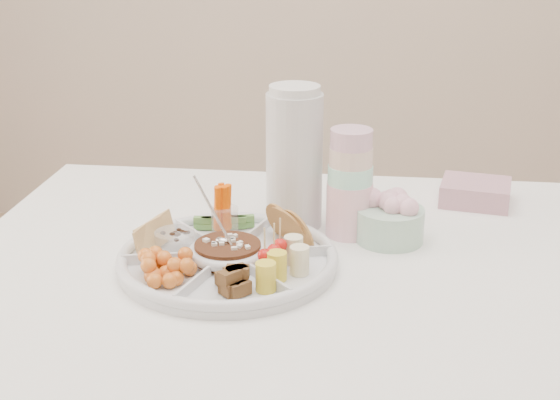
# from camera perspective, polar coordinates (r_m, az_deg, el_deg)

# --- Properties ---
(party_tray) EXTENTS (0.46, 0.46, 0.04)m
(party_tray) POSITION_cam_1_polar(r_m,az_deg,el_deg) (1.37, -3.83, -4.09)
(party_tray) COLOR white
(party_tray) RESTS_ON dining_table
(bean_dip) EXTENTS (0.14, 0.14, 0.04)m
(bean_dip) POSITION_cam_1_polar(r_m,az_deg,el_deg) (1.37, -3.84, -3.80)
(bean_dip) COLOR #402717
(bean_dip) RESTS_ON party_tray
(tortillas) EXTENTS (0.13, 0.13, 0.07)m
(tortillas) POSITION_cam_1_polar(r_m,az_deg,el_deg) (1.43, 0.53, -2.02)
(tortillas) COLOR #B67130
(tortillas) RESTS_ON party_tray
(carrot_cucumber) EXTENTS (0.12, 0.12, 0.09)m
(carrot_cucumber) POSITION_cam_1_polar(r_m,az_deg,el_deg) (1.47, -4.13, -0.52)
(carrot_cucumber) COLOR #FF5900
(carrot_cucumber) RESTS_ON party_tray
(pita_raisins) EXTENTS (0.12, 0.12, 0.06)m
(pita_raisins) POSITION_cam_1_polar(r_m,az_deg,el_deg) (1.42, -8.53, -2.39)
(pita_raisins) COLOR tan
(pita_raisins) RESTS_ON party_tray
(cherries) EXTENTS (0.14, 0.14, 0.05)m
(cherries) POSITION_cam_1_polar(r_m,az_deg,el_deg) (1.30, -8.67, -4.93)
(cherries) COLOR #F1A03B
(cherries) RESTS_ON party_tray
(granola_chunks) EXTENTS (0.12, 0.12, 0.04)m
(granola_chunks) POSITION_cam_1_polar(r_m,az_deg,el_deg) (1.25, -3.54, -6.01)
(granola_chunks) COLOR brown
(granola_chunks) RESTS_ON party_tray
(banana_tomato) EXTENTS (0.13, 0.13, 0.09)m
(banana_tomato) POSITION_cam_1_polar(r_m,az_deg,el_deg) (1.30, 1.23, -3.59)
(banana_tomato) COLOR #DED580
(banana_tomato) RESTS_ON party_tray
(cup_stack) EXTENTS (0.11, 0.11, 0.24)m
(cup_stack) POSITION_cam_1_polar(r_m,az_deg,el_deg) (1.47, 5.16, 1.84)
(cup_stack) COLOR #BBBEBA
(cup_stack) RESTS_ON dining_table
(thermos) EXTENTS (0.12, 0.12, 0.29)m
(thermos) POSITION_cam_1_polar(r_m,az_deg,el_deg) (1.51, 1.06, 3.25)
(thermos) COLOR silver
(thermos) RESTS_ON dining_table
(flower_bowl) EXTENTS (0.16, 0.16, 0.10)m
(flower_bowl) POSITION_cam_1_polar(r_m,az_deg,el_deg) (1.48, 8.05, -1.21)
(flower_bowl) COLOR #9BD1BA
(flower_bowl) RESTS_ON dining_table
(napkin_stack) EXTENTS (0.16, 0.15, 0.05)m
(napkin_stack) POSITION_cam_1_polar(r_m,az_deg,el_deg) (1.71, 14.10, 0.55)
(napkin_stack) COLOR #B98392
(napkin_stack) RESTS_ON dining_table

